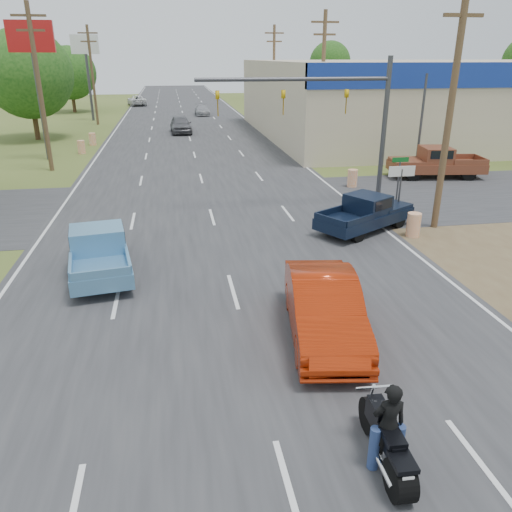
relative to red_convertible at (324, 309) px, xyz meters
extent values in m
plane|color=#445221|center=(-2.04, -4.93, -0.82)|extent=(200.00, 200.00, 0.00)
cube|color=#2D2D30|center=(-2.04, 35.07, -0.81)|extent=(15.00, 180.00, 0.02)
cube|color=#2D2D30|center=(-2.04, 13.07, -0.81)|extent=(120.00, 10.00, 0.02)
cube|color=brown|center=(8.96, 5.07, -0.82)|extent=(8.00, 18.00, 0.01)
cylinder|color=#4C3823|center=(7.46, 8.07, 4.18)|extent=(0.28, 0.28, 10.00)
cube|color=#4C3823|center=(7.46, 8.07, 7.58)|extent=(1.60, 0.14, 0.14)
cylinder|color=#4C3823|center=(7.46, 26.07, 4.18)|extent=(0.28, 0.28, 10.00)
cube|color=#4C3823|center=(7.46, 26.07, 8.38)|extent=(2.00, 0.14, 0.14)
cube|color=#4C3823|center=(7.46, 26.07, 7.58)|extent=(1.60, 0.14, 0.14)
cylinder|color=#4C3823|center=(7.46, 44.07, 4.18)|extent=(0.28, 0.28, 10.00)
cube|color=#4C3823|center=(7.46, 44.07, 8.38)|extent=(2.00, 0.14, 0.14)
cube|color=#4C3823|center=(7.46, 44.07, 7.58)|extent=(1.60, 0.14, 0.14)
cylinder|color=#4C3823|center=(-11.54, 23.07, 4.18)|extent=(0.28, 0.28, 10.00)
cube|color=#4C3823|center=(-11.54, 23.07, 8.38)|extent=(2.00, 0.14, 0.14)
cube|color=#4C3823|center=(-11.54, 23.07, 7.58)|extent=(1.60, 0.14, 0.14)
cylinder|color=#4C3823|center=(-11.54, 47.07, 4.18)|extent=(0.28, 0.28, 10.00)
cube|color=#4C3823|center=(-11.54, 47.07, 8.38)|extent=(2.00, 0.14, 0.14)
cube|color=#4C3823|center=(-11.54, 47.07, 7.58)|extent=(1.60, 0.14, 0.14)
cylinder|color=#422D19|center=(-15.54, 37.07, 0.80)|extent=(0.44, 0.44, 3.24)
sphere|color=#154112|center=(-15.54, 37.07, 4.76)|extent=(7.56, 7.56, 7.56)
cylinder|color=#422D19|center=(-16.24, 61.07, 0.62)|extent=(0.44, 0.44, 2.88)
sphere|color=#154112|center=(-16.24, 61.07, 4.14)|extent=(6.72, 6.72, 6.72)
cylinder|color=#422D19|center=(27.96, 90.07, 0.89)|extent=(0.44, 0.44, 3.42)
sphere|color=#154112|center=(27.96, 90.07, 5.07)|extent=(7.98, 7.98, 7.98)
cylinder|color=#422D19|center=(-32.04, 90.07, 1.07)|extent=(0.44, 0.44, 3.78)
sphere|color=#154112|center=(-32.04, 90.07, 5.69)|extent=(8.82, 8.82, 8.82)
cylinder|color=orange|center=(5.96, 7.07, -0.32)|extent=(0.56, 0.56, 1.00)
cylinder|color=orange|center=(6.36, 15.57, -0.32)|extent=(0.56, 0.56, 1.00)
cylinder|color=orange|center=(-10.54, 29.07, -0.32)|extent=(0.56, 0.56, 1.00)
cylinder|color=orange|center=(-10.24, 33.07, -0.32)|extent=(0.56, 0.56, 1.00)
cylinder|color=#3F3F44|center=(-12.54, 27.07, 3.68)|extent=(0.30, 0.30, 9.00)
cube|color=#B21414|center=(-12.54, 27.07, 7.38)|extent=(3.00, 0.35, 2.00)
cylinder|color=#3F3F44|center=(-12.54, 51.07, 3.68)|extent=(0.30, 0.30, 9.00)
cube|color=white|center=(-12.54, 51.07, 7.38)|extent=(3.00, 0.35, 2.00)
cylinder|color=#3F3F44|center=(6.16, 9.07, 0.38)|extent=(0.08, 0.08, 2.40)
cube|color=white|center=(6.16, 9.07, 1.48)|extent=(1.20, 0.05, 0.45)
cylinder|color=#3F3F44|center=(6.76, 10.57, 0.38)|extent=(0.08, 0.08, 2.40)
cube|color=#0C591E|center=(6.76, 10.57, 1.68)|extent=(0.80, 0.04, 0.22)
cylinder|color=#3F3F44|center=(6.46, 12.07, 2.68)|extent=(0.24, 0.24, 7.00)
cylinder|color=#3F3F44|center=(1.96, 12.07, 5.18)|extent=(9.00, 0.18, 0.18)
imported|color=gold|center=(4.46, 12.07, 4.73)|extent=(0.18, 0.40, 1.10)
imported|color=gold|center=(1.46, 12.07, 4.73)|extent=(0.18, 0.40, 1.10)
imported|color=gold|center=(-1.54, 12.07, 4.73)|extent=(0.18, 0.40, 1.10)
imported|color=#A22307|center=(0.00, 0.00, 0.00)|extent=(2.45, 5.19, 1.65)
cylinder|color=black|center=(-0.24, -5.28, -0.45)|extent=(0.38, 0.75, 0.74)
cylinder|color=black|center=(-0.19, -3.66, -0.45)|extent=(0.16, 0.74, 0.74)
cube|color=black|center=(-0.21, -4.44, -0.13)|extent=(0.29, 1.35, 0.33)
cube|color=black|center=(-0.20, -4.17, 0.09)|extent=(0.31, 0.62, 0.25)
cube|color=black|center=(-0.22, -4.78, 0.05)|extent=(0.36, 0.62, 0.11)
cylinder|color=white|center=(-0.19, -3.83, 0.35)|extent=(0.73, 0.08, 0.06)
cube|color=white|center=(-0.25, -5.53, -0.21)|extent=(0.20, 0.03, 0.13)
imported|color=black|center=(-0.22, -4.60, 0.02)|extent=(0.63, 0.42, 1.68)
cylinder|color=black|center=(-7.35, 6.63, -0.45)|extent=(0.39, 0.79, 0.75)
cylinder|color=black|center=(-5.79, 6.87, -0.45)|extent=(0.39, 0.79, 0.75)
cylinder|color=black|center=(-6.91, 3.73, -0.45)|extent=(0.39, 0.79, 0.75)
cylinder|color=black|center=(-5.34, 3.97, -0.45)|extent=(0.39, 0.79, 0.75)
cube|color=#5389B1|center=(-6.35, 5.30, -0.24)|extent=(2.60, 5.13, 0.49)
cube|color=#5389B1|center=(-6.57, 6.75, 0.07)|extent=(2.05, 2.11, 0.17)
cube|color=#5389B1|center=(-6.36, 5.40, 0.40)|extent=(1.93, 1.71, 0.80)
cube|color=black|center=(-6.36, 5.40, 0.54)|extent=(1.93, 1.43, 0.42)
cube|color=#5389B1|center=(-5.98, 2.93, 0.14)|extent=(1.72, 0.34, 0.28)
cylinder|color=black|center=(5.07, 9.54, -0.47)|extent=(0.75, 0.60, 0.71)
cylinder|color=black|center=(5.85, 8.25, -0.47)|extent=(0.75, 0.60, 0.71)
cylinder|color=black|center=(2.69, 8.10, -0.47)|extent=(0.75, 0.60, 0.71)
cylinder|color=black|center=(3.47, 6.81, -0.47)|extent=(0.75, 0.60, 0.71)
cube|color=black|center=(4.27, 8.18, -0.27)|extent=(4.90, 3.93, 0.46)
cube|color=black|center=(5.46, 8.89, 0.03)|extent=(2.39, 2.36, 0.16)
cube|color=black|center=(4.35, 8.22, 0.34)|extent=(2.04, 2.13, 0.76)
cube|color=black|center=(4.35, 8.22, 0.47)|extent=(1.82, 2.01, 0.40)
cube|color=black|center=(2.32, 7.00, 0.09)|extent=(0.91, 1.44, 0.27)
cylinder|color=black|center=(10.45, 16.41, -0.39)|extent=(0.90, 0.44, 0.86)
cylinder|color=black|center=(10.71, 18.21, -0.39)|extent=(0.90, 0.44, 0.86)
cylinder|color=black|center=(13.78, 15.93, -0.39)|extent=(0.90, 0.44, 0.86)
cylinder|color=black|center=(14.04, 17.73, -0.39)|extent=(0.90, 0.44, 0.86)
cube|color=brown|center=(12.25, 17.07, -0.15)|extent=(5.86, 2.93, 0.56)
cube|color=brown|center=(10.58, 17.31, 0.20)|extent=(2.40, 2.33, 0.19)
cube|color=brown|center=(12.14, 17.09, 0.58)|extent=(1.95, 2.20, 0.92)
cube|color=black|center=(12.14, 17.09, 0.74)|extent=(1.62, 2.20, 0.49)
cube|color=brown|center=(14.97, 16.68, 0.28)|extent=(0.37, 1.98, 0.32)
imported|color=#56555A|center=(-2.71, 39.02, -0.01)|extent=(2.13, 4.87, 1.63)
imported|color=#A1A0A5|center=(0.38, 54.68, -0.19)|extent=(1.78, 4.36, 1.26)
imported|color=silver|center=(-8.54, 69.82, -0.09)|extent=(3.29, 5.61, 1.46)
camera|label=1|loc=(-3.67, -11.14, 6.13)|focal=35.00mm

